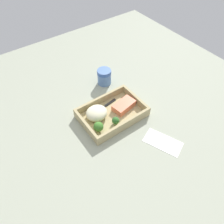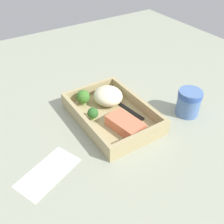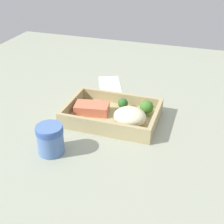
% 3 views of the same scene
% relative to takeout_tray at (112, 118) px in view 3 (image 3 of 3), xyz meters
% --- Properties ---
extents(ground_plane, '(1.60, 1.60, 0.02)m').
position_rel_takeout_tray_xyz_m(ground_plane, '(0.00, 0.00, -0.02)').
color(ground_plane, gray).
extents(takeout_tray, '(0.29, 0.20, 0.01)m').
position_rel_takeout_tray_xyz_m(takeout_tray, '(0.00, 0.00, 0.00)').
color(takeout_tray, tan).
rests_on(takeout_tray, ground_plane).
extents(tray_rim, '(0.29, 0.20, 0.04)m').
position_rel_takeout_tray_xyz_m(tray_rim, '(0.00, 0.00, 0.02)').
color(tray_rim, tan).
rests_on(tray_rim, takeout_tray).
extents(salmon_fillet, '(0.12, 0.08, 0.03)m').
position_rel_takeout_tray_xyz_m(salmon_fillet, '(-0.07, 0.00, 0.02)').
color(salmon_fillet, '#DF704E').
rests_on(salmon_fillet, takeout_tray).
extents(mashed_potatoes, '(0.10, 0.09, 0.05)m').
position_rel_takeout_tray_xyz_m(mashed_potatoes, '(0.07, -0.03, 0.03)').
color(mashed_potatoes, beige).
rests_on(mashed_potatoes, takeout_tray).
extents(broccoli_floret_1, '(0.03, 0.03, 0.04)m').
position_rel_takeout_tray_xyz_m(broccoli_floret_1, '(0.02, 0.05, 0.03)').
color(broccoli_floret_1, '#7BA351').
rests_on(broccoli_floret_1, takeout_tray).
extents(broccoli_floret_2, '(0.04, 0.04, 0.05)m').
position_rel_takeout_tray_xyz_m(broccoli_floret_2, '(0.10, 0.04, 0.03)').
color(broccoli_floret_2, '#7E9B56').
rests_on(broccoli_floret_2, takeout_tray).
extents(fork, '(0.16, 0.04, 0.00)m').
position_rel_takeout_tray_xyz_m(fork, '(0.02, -0.06, 0.01)').
color(fork, black).
rests_on(fork, takeout_tray).
extents(paper_cup, '(0.07, 0.07, 0.08)m').
position_rel_takeout_tray_xyz_m(paper_cup, '(-0.10, -0.21, 0.04)').
color(paper_cup, '#5174B0').
rests_on(paper_cup, ground_plane).
extents(receipt_slip, '(0.13, 0.17, 0.00)m').
position_rel_takeout_tray_xyz_m(receipt_slip, '(-0.09, 0.24, -0.00)').
color(receipt_slip, white).
rests_on(receipt_slip, ground_plane).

